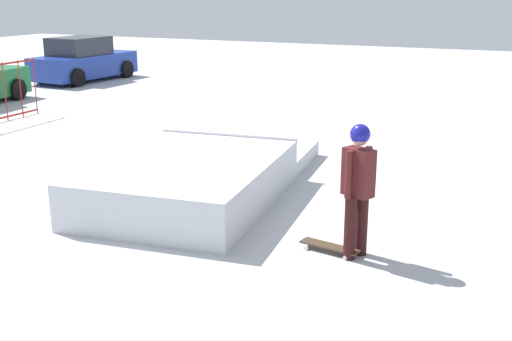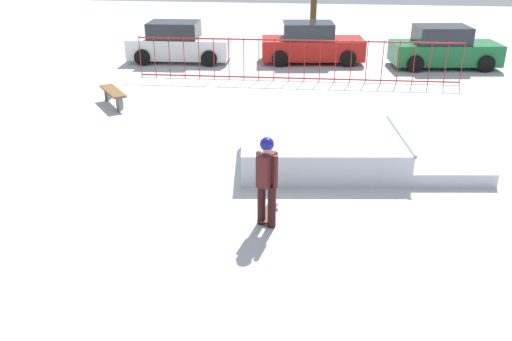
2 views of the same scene
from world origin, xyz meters
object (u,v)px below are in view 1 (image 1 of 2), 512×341
skateboard (330,247)px  parked_car_blue (83,61)px  skate_ramp (201,175)px  skater (358,181)px

skateboard → parked_car_blue: (11.33, 13.30, 0.65)m
skate_ramp → parked_car_blue: (9.90, 10.58, 0.41)m
skater → skate_ramp: bearing=-179.2°
skate_ramp → skater: size_ratio=3.29×
skate_ramp → skater: skater is taller
skate_ramp → skater: (-1.42, -3.06, 0.69)m
skater → skateboard: size_ratio=2.10×
skateboard → parked_car_blue: size_ratio=0.20×
parked_car_blue → skater: bearing=-127.2°
skateboard → skater: bearing=10.1°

